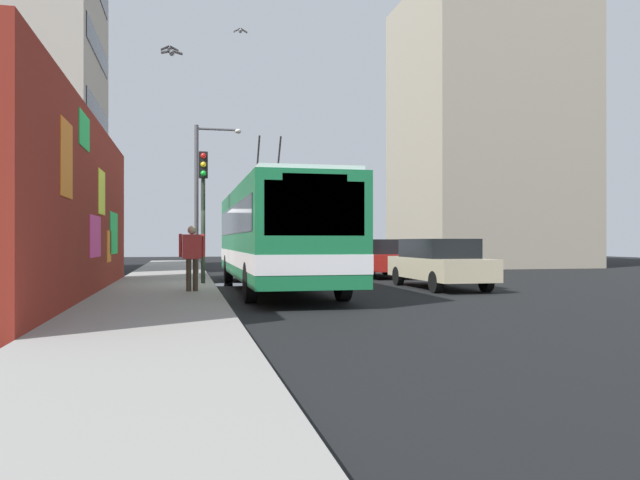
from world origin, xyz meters
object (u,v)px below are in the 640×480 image
Objects in this scene: parked_car_silver at (343,254)px; parked_car_black at (320,252)px; parked_car_red at (378,257)px; traffic_light at (203,195)px; street_lamp at (202,187)px; pedestrian_at_curb at (192,252)px; city_bus at (275,233)px; parked_car_champagne at (439,262)px.

parked_car_black is (5.43, -0.00, 0.00)m from parked_car_silver.
parked_car_red is 8.89m from traffic_light.
pedestrian_at_curb is at bearing 176.86° from street_lamp.
parked_car_black is at bearing -0.00° from parked_car_silver.
city_bus reaches higher than parked_car_champagne.
parked_car_silver is at bearing -35.30° from traffic_light.
city_bus is 17.86m from parked_car_black.
parked_car_silver is at bearing 180.00° from parked_car_black.
traffic_light reaches higher than parked_car_black.
city_bus is at bearing -120.05° from traffic_light.
pedestrian_at_curb reaches higher than parked_car_champagne.
pedestrian_at_curb is 0.28× the size of street_lamp.
street_lamp is (6.46, -0.14, 0.80)m from traffic_light.
street_lamp is (-3.92, 7.21, 2.97)m from parked_car_silver.
city_bus is at bearing 155.90° from parked_car_silver.
parked_car_red is at bearing -45.79° from pedestrian_at_curb.
parked_car_black is 0.78× the size of street_lamp.
pedestrian_at_curb is 9.84m from street_lamp.
parked_car_silver is 0.86× the size of parked_car_black.
parked_car_silver is (12.12, 0.00, -0.00)m from parked_car_champagne.
city_bus reaches higher than parked_car_black.
parked_car_black is at bearing 0.00° from parked_car_red.
city_bus is at bearing 137.87° from parked_car_red.
traffic_light is (-15.82, 7.35, 2.17)m from parked_car_black.
parked_car_champagne is 7.86m from traffic_light.
parked_car_champagne is at bearing -80.58° from pedestrian_at_curb.
parked_car_champagne is 1.14× the size of parked_car_silver.
traffic_light reaches higher than parked_car_silver.
parked_car_silver is 5.43m from parked_car_black.
traffic_light is (-10.38, 7.35, 2.17)m from parked_car_silver.
street_lamp reaches higher than city_bus.
parked_car_red is at bearing -0.00° from parked_car_champagne.
traffic_light is at bearing 178.77° from street_lamp.
pedestrian_at_curb reaches higher than parked_car_silver.
city_bus is 2.48× the size of parked_car_champagne.
parked_car_silver is (5.88, 0.00, -0.00)m from parked_car_red.
street_lamp is (8.19, 7.21, 2.97)m from parked_car_champagne.
parked_car_champagne is 11.31m from street_lamp.
street_lamp is at bearing 118.56° from parked_car_silver.
traffic_light is 6.51m from street_lamp.
pedestrian_at_curb reaches higher than parked_car_black.
parked_car_red is 0.70× the size of street_lamp.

